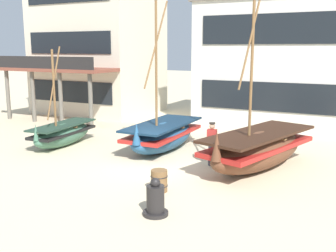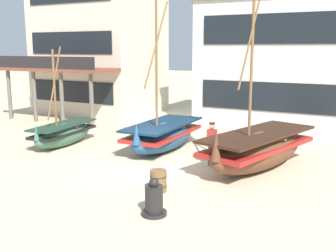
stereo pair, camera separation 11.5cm
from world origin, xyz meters
TOP-DOWN VIEW (x-y plane):
  - ground_plane at (0.00, 0.00)m, footprint 120.00×120.00m
  - fishing_boat_near_left at (-5.45, 0.92)m, footprint 1.54×3.85m
  - fishing_boat_centre_large at (3.54, 1.48)m, footprint 3.30×5.75m
  - fishing_boat_far_right at (-0.95, 2.32)m, footprint 1.94×4.80m
  - fisherman_by_hull at (1.85, 1.09)m, footprint 0.39×0.27m
  - capstan_winch at (2.21, -4.03)m, footprint 0.70×0.70m
  - wooden_barrel at (1.43, -2.38)m, footprint 0.56×0.56m
  - harbor_building_main at (2.21, 11.19)m, footprint 9.26×6.09m
  - harbor_building_annex at (-10.18, 10.09)m, footprint 7.94×8.82m

SIDE VIEW (x-z plane):
  - ground_plane at x=0.00m, z-range 0.00..0.00m
  - wooden_barrel at x=1.43m, z-range 0.00..0.70m
  - capstan_winch at x=2.21m, z-range -0.11..0.94m
  - fishing_boat_near_left at x=-5.45m, z-range -1.69..2.84m
  - fishing_boat_far_right at x=-0.95m, z-range -2.56..3.92m
  - fishing_boat_centre_large at x=3.54m, z-range -2.86..4.41m
  - fisherman_by_hull at x=1.85m, z-range -0.01..1.68m
  - harbor_building_main at x=2.21m, z-range 0.01..7.32m
  - harbor_building_annex at x=-10.18m, z-range -0.01..9.56m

